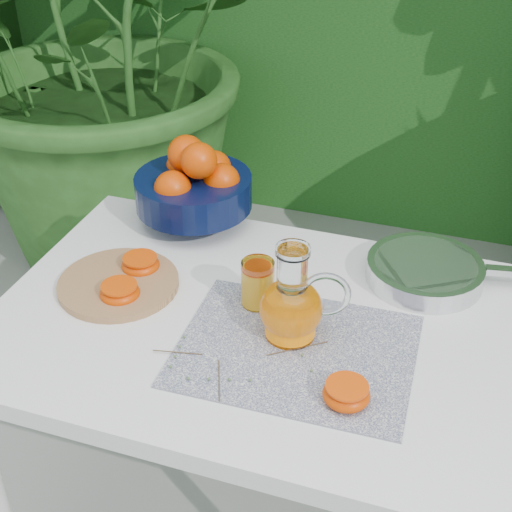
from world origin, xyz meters
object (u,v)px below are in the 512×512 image
(white_table, at_px, (253,350))
(juice_pitcher, at_px, (292,306))
(fruit_bowl, at_px, (195,184))
(saute_pan, at_px, (427,270))
(cutting_board, at_px, (118,284))

(white_table, relative_size, juice_pitcher, 5.21)
(fruit_bowl, height_order, saute_pan, fruit_bowl)
(juice_pitcher, bearing_deg, saute_pan, 50.72)
(white_table, height_order, fruit_bowl, fruit_bowl)
(white_table, relative_size, cutting_board, 4.07)
(fruit_bowl, bearing_deg, saute_pan, -7.63)
(cutting_board, relative_size, fruit_bowl, 0.71)
(juice_pitcher, bearing_deg, white_table, 161.30)
(white_table, relative_size, saute_pan, 2.31)
(juice_pitcher, distance_m, saute_pan, 0.34)
(white_table, bearing_deg, fruit_bowl, 128.52)
(juice_pitcher, xyz_separation_m, saute_pan, (0.21, 0.26, -0.05))
(white_table, xyz_separation_m, saute_pan, (0.30, 0.23, 0.11))
(white_table, distance_m, saute_pan, 0.39)
(white_table, height_order, saute_pan, saute_pan)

